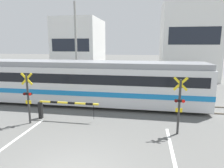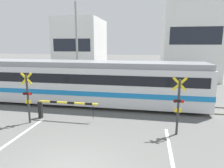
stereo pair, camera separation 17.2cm
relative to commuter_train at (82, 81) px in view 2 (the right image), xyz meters
name	(u,v)px [view 2 (the right image)]	position (x,y,z in m)	size (l,w,h in m)	color
rail_track_near	(111,108)	(2.23, -0.72, -1.65)	(50.00, 0.10, 0.08)	#6B6051
rail_track_far	(114,102)	(2.23, 0.72, -1.65)	(50.00, 0.10, 0.08)	#6B6051
commuter_train	(82,81)	(0.00, 0.00, 0.00)	(17.37, 2.87, 3.15)	silver
crossing_barrier_near	(55,106)	(-0.58, -3.30, -0.91)	(3.64, 0.20, 1.09)	black
crossing_barrier_far	(152,87)	(5.03, 3.23, -0.91)	(3.64, 0.20, 1.09)	black
crossing_signal_left	(28,96)	(-1.73, -4.12, -0.12)	(0.68, 0.15, 2.85)	#333333
crossing_signal_right	(178,104)	(6.19, -4.12, -0.12)	(0.68, 0.15, 2.85)	#333333
pedestrian	(110,79)	(1.00, 5.04, -0.67)	(0.38, 0.23, 1.76)	#33384C
building_left_of_street	(82,48)	(-4.73, 13.55, 2.18)	(5.70, 7.33, 7.73)	white
building_right_of_street	(189,41)	(9.57, 13.55, 3.10)	(6.48, 7.33, 9.57)	white
utility_pole_streetside	(77,46)	(-2.48, 5.73, 2.53)	(0.22, 0.22, 8.43)	gray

